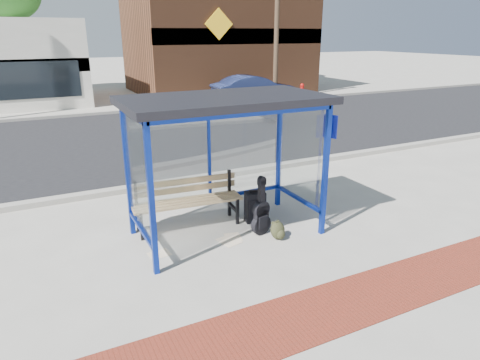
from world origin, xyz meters
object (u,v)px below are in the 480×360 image
guitar_bag (261,215)px  parked_car (254,90)px  suitcase (255,207)px  backpack (278,231)px  bench (187,199)px  fire_hydrant (302,90)px

guitar_bag → parked_car: (6.86, 13.03, 0.33)m
suitcase → parked_car: parked_car is taller
guitar_bag → backpack: size_ratio=3.14×
guitar_bag → bench: bearing=127.1°
bench → suitcase: bench is taller
parked_car → bench: bearing=148.7°
parked_car → backpack: bearing=155.2°
bench → backpack: bearing=-40.5°
guitar_bag → suitcase: (0.16, 0.52, -0.08)m
guitar_bag → backpack: (0.17, -0.30, -0.22)m
suitcase → parked_car: (6.70, 12.51, 0.40)m
suitcase → fire_hydrant: bearing=63.4°
bench → parked_car: size_ratio=0.47×
bench → suitcase: size_ratio=3.14×
suitcase → backpack: (0.01, -0.82, -0.14)m
bench → parked_car: 14.46m
backpack → parked_car: (6.69, 13.33, 0.55)m
parked_car → fire_hydrant: parked_car is taller
bench → fire_hydrant: size_ratio=2.69×
guitar_bag → fire_hydrant: guitar_bag is taller
bench → fire_hydrant: 17.31m
backpack → fire_hydrant: size_ratio=0.43×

